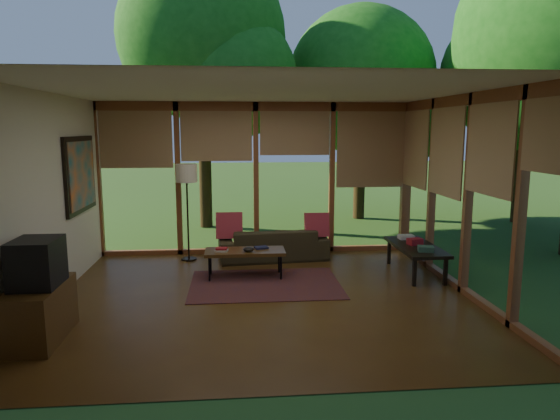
{
  "coord_description": "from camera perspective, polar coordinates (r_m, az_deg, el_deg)",
  "views": [
    {
      "loc": [
        -0.36,
        -6.39,
        2.23
      ],
      "look_at": [
        0.27,
        0.7,
        1.07
      ],
      "focal_mm": 32.0,
      "sensor_mm": 36.0,
      "label": 1
    }
  ],
  "objects": [
    {
      "name": "floor",
      "position": [
        6.78,
        -1.78,
        -9.97
      ],
      "size": [
        5.5,
        5.5,
        0.0
      ],
      "primitive_type": "plane",
      "color": "#563716",
      "rests_on": "ground"
    },
    {
      "name": "ceiling",
      "position": [
        6.42,
        -1.9,
        13.42
      ],
      "size": [
        5.5,
        5.5,
        0.0
      ],
      "primitive_type": "plane",
      "rotation": [
        3.14,
        0.0,
        0.0
      ],
      "color": "silver",
      "rests_on": "ground"
    },
    {
      "name": "wall_left",
      "position": [
        6.88,
        -25.35,
        0.99
      ],
      "size": [
        0.04,
        5.0,
        2.7
      ],
      "primitive_type": "cube",
      "color": "beige",
      "rests_on": "ground"
    },
    {
      "name": "wall_front",
      "position": [
        4.01,
        0.19,
        -3.47
      ],
      "size": [
        5.5,
        0.04,
        2.7
      ],
      "primitive_type": "cube",
      "color": "beige",
      "rests_on": "ground"
    },
    {
      "name": "window_wall_back",
      "position": [
        8.95,
        -2.75,
        3.58
      ],
      "size": [
        5.5,
        0.12,
        2.7
      ],
      "primitive_type": "cube",
      "color": "brown",
      "rests_on": "ground"
    },
    {
      "name": "window_wall_right",
      "position": [
        7.16,
        20.7,
        1.58
      ],
      "size": [
        0.12,
        5.0,
        2.7
      ],
      "primitive_type": "cube",
      "color": "brown",
      "rests_on": "ground"
    },
    {
      "name": "exterior_lawn",
      "position": [
        16.8,
        24.83,
        0.72
      ],
      "size": [
        40.0,
        40.0,
        0.0
      ],
      "primitive_type": "plane",
      "color": "#2B521E",
      "rests_on": "ground"
    },
    {
      "name": "tree_nw",
      "position": [
        11.71,
        -8.89,
        18.94
      ],
      "size": [
        3.69,
        3.69,
        6.08
      ],
      "color": "#322512",
      "rests_on": "ground"
    },
    {
      "name": "tree_ne",
      "position": [
        12.75,
        9.26,
        14.33
      ],
      "size": [
        3.58,
        3.58,
        5.19
      ],
      "color": "#322512",
      "rests_on": "ground"
    },
    {
      "name": "tree_far",
      "position": [
        13.15,
        25.29,
        13.58
      ],
      "size": [
        3.41,
        3.41,
        5.14
      ],
      "color": "#322512",
      "rests_on": "ground"
    },
    {
      "name": "rug",
      "position": [
        7.32,
        -1.69,
        -8.47
      ],
      "size": [
        2.16,
        1.53,
        0.01
      ],
      "primitive_type": "cube",
      "color": "maroon",
      "rests_on": "floor"
    },
    {
      "name": "sofa",
      "position": [
        8.64,
        -0.78,
        -3.88
      ],
      "size": [
        1.91,
        0.9,
        0.54
      ],
      "primitive_type": "imported",
      "rotation": [
        0.0,
        0.0,
        3.24
      ],
      "color": "#342D1A",
      "rests_on": "floor"
    },
    {
      "name": "pillow_left",
      "position": [
        8.5,
        -5.81,
        -1.85
      ],
      "size": [
        0.45,
        0.24,
        0.47
      ],
      "primitive_type": "cube",
      "rotation": [
        -0.21,
        0.0,
        0.0
      ],
      "color": "maroon",
      "rests_on": "sofa"
    },
    {
      "name": "pillow_right",
      "position": [
        8.62,
        4.22,
        -1.78
      ],
      "size": [
        0.42,
        0.22,
        0.44
      ],
      "primitive_type": "cube",
      "rotation": [
        -0.21,
        0.0,
        0.0
      ],
      "color": "maroon",
      "rests_on": "sofa"
    },
    {
      "name": "ct_book_lower",
      "position": [
        7.52,
        -6.69,
        -4.62
      ],
      "size": [
        0.21,
        0.17,
        0.03
      ],
      "primitive_type": "cube",
      "rotation": [
        0.0,
        0.0,
        -0.21
      ],
      "color": "beige",
      "rests_on": "coffee_table"
    },
    {
      "name": "ct_book_upper",
      "position": [
        7.51,
        -6.7,
        -4.4
      ],
      "size": [
        0.18,
        0.14,
        0.03
      ],
      "primitive_type": "cube",
      "rotation": [
        0.0,
        0.0,
        -0.12
      ],
      "color": "maroon",
      "rests_on": "coffee_table"
    },
    {
      "name": "ct_book_side",
      "position": [
        7.65,
        -2.16,
        -4.32
      ],
      "size": [
        0.22,
        0.19,
        0.03
      ],
      "primitive_type": "cube",
      "rotation": [
        0.0,
        0.0,
        0.25
      ],
      "color": "#161833",
      "rests_on": "coffee_table"
    },
    {
      "name": "ct_bowl",
      "position": [
        7.46,
        -3.62,
        -4.5
      ],
      "size": [
        0.16,
        0.16,
        0.07
      ],
      "primitive_type": "ellipsoid",
      "color": "black",
      "rests_on": "coffee_table"
    },
    {
      "name": "media_cabinet",
      "position": [
        5.99,
        -25.85,
        -10.53
      ],
      "size": [
        0.5,
        1.0,
        0.6
      ],
      "primitive_type": "cube",
      "color": "#503315",
      "rests_on": "floor"
    },
    {
      "name": "television",
      "position": [
        5.83,
        -26.04,
        -5.43
      ],
      "size": [
        0.45,
        0.55,
        0.5
      ],
      "primitive_type": "cube",
      "color": "black",
      "rests_on": "media_cabinet"
    },
    {
      "name": "console_book_a",
      "position": [
        7.63,
        16.32,
        -4.28
      ],
      "size": [
        0.26,
        0.21,
        0.08
      ],
      "primitive_type": "cube",
      "rotation": [
        0.0,
        0.0,
        -0.25
      ],
      "color": "#315545",
      "rests_on": "side_console"
    },
    {
      "name": "console_book_b",
      "position": [
        8.04,
        15.16,
        -3.5
      ],
      "size": [
        0.25,
        0.2,
        0.1
      ],
      "primitive_type": "cube",
      "rotation": [
        0.0,
        0.0,
        0.26
      ],
      "color": "maroon",
      "rests_on": "side_console"
    },
    {
      "name": "console_book_c",
      "position": [
        8.41,
        14.22,
        -3.01
      ],
      "size": [
        0.24,
        0.18,
        0.07
      ],
      "primitive_type": "cube",
      "rotation": [
        0.0,
        0.0,
        -0.01
      ],
      "color": "beige",
      "rests_on": "side_console"
    },
    {
      "name": "floor_lamp",
      "position": [
        8.53,
        -10.63,
        3.53
      ],
      "size": [
        0.36,
        0.36,
        1.65
      ],
      "color": "black",
      "rests_on": "floor"
    },
    {
      "name": "coffee_table",
      "position": [
        7.57,
        -4.02,
        -4.85
      ],
      "size": [
        1.2,
        0.5,
        0.43
      ],
      "color": "#503315",
      "rests_on": "floor"
    },
    {
      "name": "side_console",
      "position": [
        8.01,
        15.25,
        -4.23
      ],
      "size": [
        0.6,
        1.4,
        0.46
      ],
      "color": "black",
      "rests_on": "floor"
    },
    {
      "name": "wall_painting",
      "position": [
        8.17,
        -21.85,
        3.8
      ],
      "size": [
        0.06,
        1.35,
        1.15
      ],
      "color": "black",
      "rests_on": "wall_left"
    }
  ]
}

